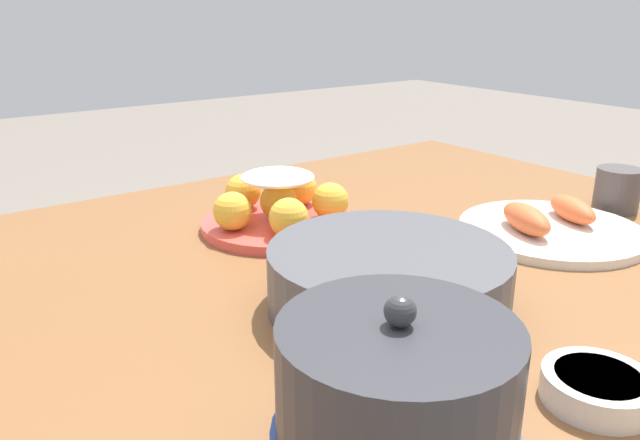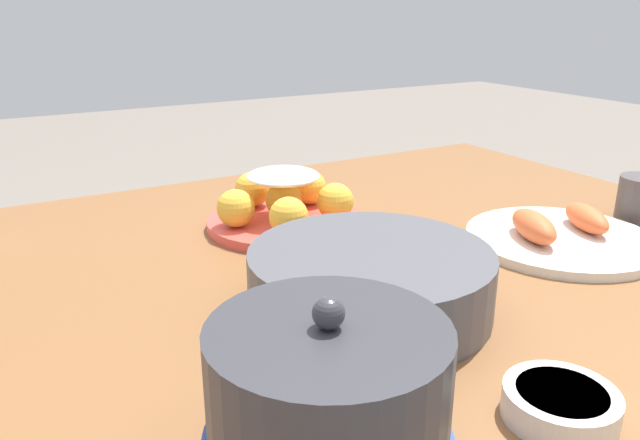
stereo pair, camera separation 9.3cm
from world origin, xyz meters
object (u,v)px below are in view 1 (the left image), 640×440
(cake_plate, at_px, (279,207))
(seafood_platter, at_px, (550,227))
(warming_pot, at_px, (396,402))
(cup_far, at_px, (617,190))
(serving_bowl, at_px, (388,276))
(sauce_bowl, at_px, (597,387))
(dining_table, at_px, (366,314))

(cake_plate, relative_size, seafood_platter, 0.88)
(warming_pot, bearing_deg, seafood_platter, -156.15)
(cake_plate, distance_m, seafood_platter, 0.43)
(cake_plate, distance_m, cup_far, 0.59)
(cake_plate, height_order, serving_bowl, cake_plate)
(cake_plate, bearing_deg, sauce_bowl, 88.43)
(cake_plate, xyz_separation_m, serving_bowl, (0.04, 0.31, 0.01))
(dining_table, xyz_separation_m, sauce_bowl, (0.04, 0.37, 0.09))
(sauce_bowl, bearing_deg, dining_table, -95.59)
(dining_table, height_order, serving_bowl, serving_bowl)
(serving_bowl, distance_m, cup_far, 0.58)
(dining_table, xyz_separation_m, cake_plate, (0.02, -0.20, 0.11))
(sauce_bowl, distance_m, seafood_platter, 0.45)
(cup_far, distance_m, warming_pot, 0.80)
(warming_pot, bearing_deg, dining_table, -127.38)
(sauce_bowl, xyz_separation_m, warming_pot, (0.21, -0.04, 0.05))
(serving_bowl, distance_m, seafood_platter, 0.38)
(dining_table, bearing_deg, sauce_bowl, 84.41)
(cake_plate, relative_size, sauce_bowl, 2.50)
(dining_table, distance_m, warming_pot, 0.43)
(seafood_platter, distance_m, cup_far, 0.20)
(warming_pot, bearing_deg, serving_bowl, -130.88)
(cake_plate, height_order, seafood_platter, cake_plate)
(seafood_platter, xyz_separation_m, cup_far, (-0.20, -0.01, 0.02))
(cake_plate, bearing_deg, serving_bowl, 81.87)
(serving_bowl, xyz_separation_m, warming_pot, (0.18, 0.21, 0.02))
(sauce_bowl, height_order, warming_pot, warming_pot)
(seafood_platter, height_order, warming_pot, warming_pot)
(serving_bowl, bearing_deg, cup_far, -175.78)
(seafood_platter, bearing_deg, warming_pot, 23.85)
(serving_bowl, height_order, seafood_platter, serving_bowl)
(dining_table, height_order, warming_pot, warming_pot)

